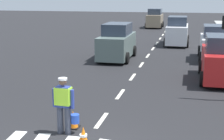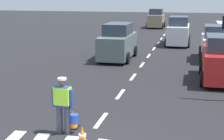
{
  "view_description": "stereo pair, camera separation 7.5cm",
  "coord_description": "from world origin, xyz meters",
  "px_view_note": "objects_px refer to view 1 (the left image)",
  "views": [
    {
      "loc": [
        2.65,
        -7.28,
        3.98
      ],
      "look_at": [
        -0.24,
        5.24,
        1.1
      ],
      "focal_mm": 54.54,
      "sensor_mm": 36.0,
      "label": 1
    },
    {
      "loc": [
        2.73,
        -7.26,
        3.98
      ],
      "look_at": [
        -0.24,
        5.24,
        1.1
      ],
      "focal_mm": 54.54,
      "sensor_mm": 36.0,
      "label": 2
    }
  ],
  "objects_px": {
    "road_worker": "(64,103)",
    "car_oncoming_lead": "(117,43)",
    "car_outgoing_far": "(177,32)",
    "car_oncoming_third": "(155,19)",
    "car_parked_curbside": "(223,60)",
    "traffic_cone_near": "(83,137)",
    "car_parked_far": "(216,44)",
    "traffic_cone_far": "(73,119)"
  },
  "relations": [
    {
      "from": "car_oncoming_third",
      "to": "car_parked_curbside",
      "type": "bearing_deg",
      "value": -76.99
    },
    {
      "from": "traffic_cone_near",
      "to": "traffic_cone_far",
      "type": "distance_m",
      "value": 1.4
    },
    {
      "from": "car_outgoing_far",
      "to": "car_parked_curbside",
      "type": "distance_m",
      "value": 11.49
    },
    {
      "from": "road_worker",
      "to": "traffic_cone_near",
      "type": "height_order",
      "value": "road_worker"
    },
    {
      "from": "car_parked_curbside",
      "to": "traffic_cone_far",
      "type": "bearing_deg",
      "value": -124.78
    },
    {
      "from": "traffic_cone_near",
      "to": "car_parked_curbside",
      "type": "height_order",
      "value": "car_parked_curbside"
    },
    {
      "from": "car_oncoming_third",
      "to": "car_parked_far",
      "type": "height_order",
      "value": "car_oncoming_third"
    },
    {
      "from": "car_outgoing_far",
      "to": "car_parked_far",
      "type": "xyz_separation_m",
      "value": [
        2.56,
        -5.91,
        -0.06
      ]
    },
    {
      "from": "traffic_cone_far",
      "to": "car_oncoming_lead",
      "type": "distance_m",
      "value": 11.29
    },
    {
      "from": "car_outgoing_far",
      "to": "car_parked_far",
      "type": "bearing_deg",
      "value": -66.6
    },
    {
      "from": "car_parked_curbside",
      "to": "car_parked_far",
      "type": "distance_m",
      "value": 5.29
    },
    {
      "from": "traffic_cone_near",
      "to": "car_parked_curbside",
      "type": "relative_size",
      "value": 0.14
    },
    {
      "from": "car_oncoming_lead",
      "to": "car_parked_curbside",
      "type": "relative_size",
      "value": 1.07
    },
    {
      "from": "car_oncoming_third",
      "to": "car_parked_curbside",
      "type": "distance_m",
      "value": 25.59
    },
    {
      "from": "road_worker",
      "to": "car_outgoing_far",
      "type": "relative_size",
      "value": 0.4
    },
    {
      "from": "traffic_cone_near",
      "to": "car_oncoming_third",
      "type": "distance_m",
      "value": 33.18
    },
    {
      "from": "traffic_cone_near",
      "to": "car_parked_curbside",
      "type": "distance_m",
      "value": 9.22
    },
    {
      "from": "car_parked_far",
      "to": "car_parked_curbside",
      "type": "bearing_deg",
      "value": -90.2
    },
    {
      "from": "car_oncoming_lead",
      "to": "car_outgoing_far",
      "type": "height_order",
      "value": "car_outgoing_far"
    },
    {
      "from": "car_parked_far",
      "to": "car_oncoming_third",
      "type": "bearing_deg",
      "value": 106.4
    },
    {
      "from": "car_outgoing_far",
      "to": "road_worker",
      "type": "bearing_deg",
      "value": -97.34
    },
    {
      "from": "road_worker",
      "to": "car_oncoming_third",
      "type": "distance_m",
      "value": 32.41
    },
    {
      "from": "road_worker",
      "to": "car_oncoming_lead",
      "type": "xyz_separation_m",
      "value": [
        -0.97,
        11.68,
        0.1
      ]
    },
    {
      "from": "road_worker",
      "to": "car_oncoming_third",
      "type": "bearing_deg",
      "value": 91.44
    },
    {
      "from": "traffic_cone_far",
      "to": "car_outgoing_far",
      "type": "distance_m",
      "value": 18.37
    },
    {
      "from": "car_parked_far",
      "to": "car_oncoming_lead",
      "type": "bearing_deg",
      "value": -169.73
    },
    {
      "from": "car_parked_curbside",
      "to": "road_worker",
      "type": "bearing_deg",
      "value": -123.52
    },
    {
      "from": "road_worker",
      "to": "traffic_cone_near",
      "type": "xyz_separation_m",
      "value": [
        0.79,
        -0.73,
        -0.65
      ]
    },
    {
      "from": "car_oncoming_lead",
      "to": "car_parked_far",
      "type": "relative_size",
      "value": 1.09
    },
    {
      "from": "traffic_cone_far",
      "to": "car_oncoming_third",
      "type": "relative_size",
      "value": 0.14
    },
    {
      "from": "road_worker",
      "to": "car_parked_far",
      "type": "bearing_deg",
      "value": 68.74
    },
    {
      "from": "traffic_cone_near",
      "to": "car_parked_far",
      "type": "distance_m",
      "value": 14.14
    },
    {
      "from": "car_oncoming_lead",
      "to": "car_oncoming_third",
      "type": "distance_m",
      "value": 20.72
    },
    {
      "from": "traffic_cone_near",
      "to": "car_parked_curbside",
      "type": "bearing_deg",
      "value": 63.15
    },
    {
      "from": "road_worker",
      "to": "car_outgoing_far",
      "type": "bearing_deg",
      "value": 82.66
    },
    {
      "from": "traffic_cone_far",
      "to": "car_oncoming_third",
      "type": "bearing_deg",
      "value": 91.61
    },
    {
      "from": "traffic_cone_near",
      "to": "traffic_cone_far",
      "type": "relative_size",
      "value": 1.06
    },
    {
      "from": "car_outgoing_far",
      "to": "car_parked_curbside",
      "type": "xyz_separation_m",
      "value": [
        2.54,
        -11.21,
        -0.06
      ]
    },
    {
      "from": "traffic_cone_far",
      "to": "car_parked_far",
      "type": "distance_m",
      "value": 13.25
    },
    {
      "from": "car_oncoming_lead",
      "to": "car_outgoing_far",
      "type": "bearing_deg",
      "value": 64.2
    },
    {
      "from": "car_oncoming_third",
      "to": "car_outgoing_far",
      "type": "xyz_separation_m",
      "value": [
        3.22,
        -13.73,
        -0.0
      ]
    },
    {
      "from": "road_worker",
      "to": "car_parked_far",
      "type": "height_order",
      "value": "car_parked_far"
    }
  ]
}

